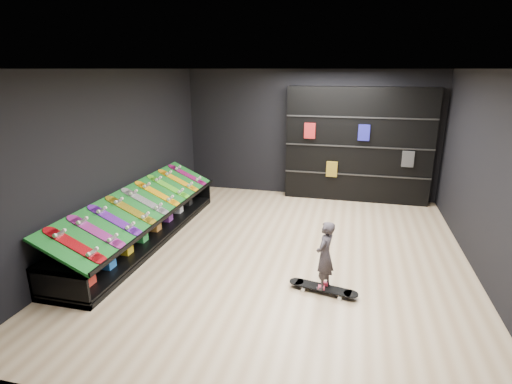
% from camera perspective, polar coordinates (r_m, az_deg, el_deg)
% --- Properties ---
extents(floor, '(6.00, 7.00, 0.01)m').
position_cam_1_polar(floor, '(6.85, 3.71, -8.80)').
color(floor, tan).
rests_on(floor, ground).
extents(ceiling, '(6.00, 7.00, 0.01)m').
position_cam_1_polar(ceiling, '(6.16, 4.27, 17.16)').
color(ceiling, white).
rests_on(ceiling, ground).
extents(wall_back, '(6.00, 0.02, 3.00)m').
position_cam_1_polar(wall_back, '(9.75, 7.57, 8.21)').
color(wall_back, black).
rests_on(wall_back, ground).
extents(wall_front, '(6.00, 0.02, 3.00)m').
position_cam_1_polar(wall_front, '(3.15, -7.33, -11.37)').
color(wall_front, black).
rests_on(wall_front, ground).
extents(wall_left, '(0.02, 7.00, 3.00)m').
position_cam_1_polar(wall_left, '(7.45, -19.49, 4.59)').
color(wall_left, black).
rests_on(wall_left, ground).
extents(wall_right, '(0.02, 7.00, 3.00)m').
position_cam_1_polar(wall_right, '(6.56, 30.76, 1.52)').
color(wall_right, black).
rests_on(wall_right, ground).
extents(display_rack, '(0.90, 4.50, 0.50)m').
position_cam_1_polar(display_rack, '(7.57, -15.68, -4.77)').
color(display_rack, black).
rests_on(display_rack, ground).
extents(turf_ramp, '(0.92, 4.50, 0.46)m').
position_cam_1_polar(turf_ramp, '(7.39, -15.62, -1.49)').
color(turf_ramp, '#0D5316').
rests_on(turf_ramp, display_rack).
extents(back_shelving, '(3.28, 0.38, 2.62)m').
position_cam_1_polar(back_shelving, '(9.54, 14.33, 6.49)').
color(back_shelving, black).
rests_on(back_shelving, ground).
extents(floor_skateboard, '(1.00, 0.41, 0.09)m').
position_cam_1_polar(floor_skateboard, '(5.82, 9.53, -13.61)').
color(floor_skateboard, black).
rests_on(floor_skateboard, ground).
extents(child, '(0.22, 0.26, 0.59)m').
position_cam_1_polar(child, '(5.65, 9.70, -10.66)').
color(child, black).
rests_on(child, floor_skateboard).
extents(display_board_0, '(0.93, 0.22, 0.50)m').
position_cam_1_polar(display_board_0, '(5.91, -24.46, -6.93)').
color(display_board_0, red).
rests_on(display_board_0, turf_ramp).
extents(display_board_1, '(0.93, 0.22, 0.50)m').
position_cam_1_polar(display_board_1, '(6.26, -21.83, -5.29)').
color(display_board_1, '#2626BF').
rests_on(display_board_1, turf_ramp).
extents(display_board_2, '(0.93, 0.22, 0.50)m').
position_cam_1_polar(display_board_2, '(6.62, -19.50, -3.82)').
color(display_board_2, purple).
rests_on(display_board_2, turf_ramp).
extents(display_board_3, '(0.93, 0.22, 0.50)m').
position_cam_1_polar(display_board_3, '(6.99, -17.42, -2.49)').
color(display_board_3, yellow).
rests_on(display_board_3, turf_ramp).
extents(display_board_4, '(0.93, 0.22, 0.50)m').
position_cam_1_polar(display_board_4, '(7.38, -15.56, -1.30)').
color(display_board_4, black).
rests_on(display_board_4, turf_ramp).
extents(display_board_5, '(0.93, 0.22, 0.50)m').
position_cam_1_polar(display_board_5, '(7.77, -13.88, -0.23)').
color(display_board_5, yellow).
rests_on(display_board_5, turf_ramp).
extents(display_board_6, '(0.93, 0.22, 0.50)m').
position_cam_1_polar(display_board_6, '(8.18, -12.37, 0.74)').
color(display_board_6, green).
rests_on(display_board_6, turf_ramp).
extents(display_board_7, '(0.93, 0.22, 0.50)m').
position_cam_1_polar(display_board_7, '(8.59, -11.00, 1.62)').
color(display_board_7, orange).
rests_on(display_board_7, turf_ramp).
extents(display_board_8, '(0.93, 0.22, 0.50)m').
position_cam_1_polar(display_board_8, '(9.01, -9.76, 2.41)').
color(display_board_8, '#E5198C').
rests_on(display_board_8, turf_ramp).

